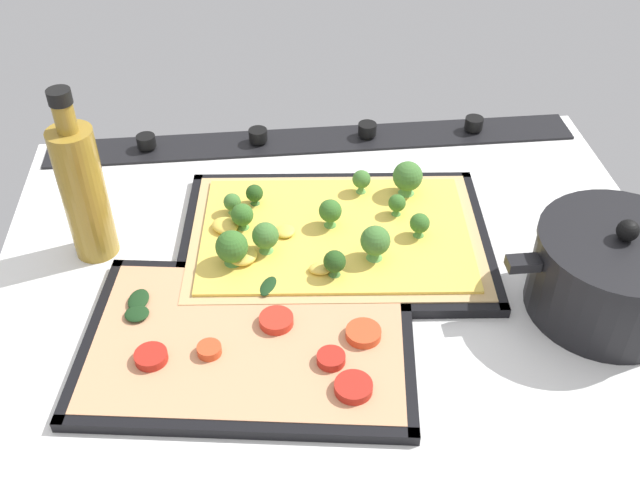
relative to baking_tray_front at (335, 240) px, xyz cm
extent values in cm
cube|color=white|center=(0.53, 4.62, -1.86)|extent=(83.29, 64.70, 3.00)
cube|color=black|center=(0.53, -24.22, 0.04)|extent=(79.96, 7.00, 0.80)
cylinder|color=black|center=(-24.46, -24.22, 1.34)|extent=(2.80, 2.80, 1.80)
cylinder|color=black|center=(-7.80, -24.22, 1.34)|extent=(2.80, 2.80, 1.80)
cylinder|color=black|center=(8.85, -24.22, 1.34)|extent=(2.80, 2.80, 1.80)
cylinder|color=black|center=(25.51, -24.22, 1.34)|extent=(2.80, 2.80, 1.80)
cube|color=black|center=(0.00, 0.00, -0.11)|extent=(41.19, 30.67, 0.50)
cube|color=black|center=(-1.15, -13.02, 0.29)|extent=(38.88, 4.62, 1.30)
cube|color=black|center=(1.15, 13.02, 0.29)|extent=(38.88, 4.62, 1.30)
cube|color=black|center=(-18.79, 1.66, 0.29)|extent=(3.60, 27.35, 1.30)
cube|color=black|center=(18.79, -1.66, 0.29)|extent=(3.60, 27.35, 1.30)
cube|color=tan|center=(0.00, 0.00, 0.64)|extent=(38.59, 28.07, 1.00)
cube|color=#EDC64C|center=(0.00, 0.00, 1.34)|extent=(35.46, 25.33, 0.40)
cone|color=#5B9F46|center=(0.43, -1.27, 2.15)|extent=(1.60, 1.60, 1.23)
sphere|color=#386B28|center=(0.43, -1.27, 3.86)|extent=(2.92, 2.92, 2.92)
cone|color=#68AD54|center=(-4.44, -8.02, 2.12)|extent=(1.35, 1.35, 1.16)
sphere|color=#427533|center=(-4.44, -8.02, 3.62)|extent=(2.46, 2.46, 2.46)
cone|color=#68AD54|center=(-4.09, 5.53, 2.21)|extent=(1.99, 1.99, 1.35)
sphere|color=#427533|center=(-4.09, 5.53, 4.25)|extent=(3.62, 3.62, 3.62)
cone|color=#5B9F46|center=(-8.28, -2.68, 2.02)|extent=(1.25, 1.25, 0.95)
sphere|color=#386B28|center=(-8.28, -2.68, 3.34)|extent=(2.27, 2.27, 2.27)
cone|color=#68AD54|center=(12.81, -5.21, 1.97)|extent=(1.25, 1.25, 0.87)
sphere|color=#427533|center=(12.81, -5.21, 3.26)|extent=(2.27, 2.27, 2.27)
cone|color=#427635|center=(1.07, 8.00, 2.06)|extent=(1.46, 1.46, 1.04)
sphere|color=#264C1C|center=(1.07, 8.00, 3.58)|extent=(2.66, 2.66, 2.66)
cone|color=#5B9F46|center=(11.58, -1.96, 2.03)|extent=(1.57, 1.57, 0.98)
sphere|color=#386B28|center=(11.58, -1.96, 3.59)|extent=(2.85, 2.85, 2.85)
cone|color=#5B9F46|center=(12.92, 4.82, 2.05)|extent=(2.15, 2.15, 1.03)
sphere|color=#386B28|center=(12.92, 4.82, 4.03)|extent=(3.90, 3.90, 3.90)
cone|color=#5B9F46|center=(-10.27, 1.90, 2.06)|extent=(1.37, 1.37, 1.04)
sphere|color=#386B28|center=(-10.27, 1.90, 3.51)|extent=(2.49, 2.49, 2.49)
cone|color=#68AD54|center=(8.87, 2.86, 2.12)|extent=(1.79, 1.79, 1.17)
sphere|color=#427533|center=(8.87, 2.86, 3.93)|extent=(3.26, 3.26, 3.26)
cone|color=#427635|center=(9.89, -6.86, 1.96)|extent=(1.26, 1.26, 0.84)
sphere|color=#264C1C|center=(9.89, -6.86, 3.24)|extent=(2.29, 2.29, 2.29)
cone|color=#68AD54|center=(-10.48, -7.13, 2.17)|extent=(2.19, 2.19, 1.25)
sphere|color=#427533|center=(-10.48, -7.13, 4.29)|extent=(3.99, 3.99, 3.99)
ellipsoid|color=#EDC64C|center=(6.34, -0.16, 1.92)|extent=(3.49, 3.50, 0.88)
ellipsoid|color=#EDC64C|center=(11.74, 4.12, 2.08)|extent=(4.97, 5.00, 1.27)
ellipsoid|color=#EDC64C|center=(13.85, -1.91, 2.06)|extent=(4.61, 4.59, 1.22)
ellipsoid|color=#EDC64C|center=(2.71, 7.31, 1.94)|extent=(2.96, 2.31, 0.95)
cube|color=black|center=(11.49, 16.49, -0.11)|extent=(38.99, 29.14, 0.50)
cube|color=black|center=(9.82, 5.13, 0.29)|extent=(35.64, 6.41, 1.30)
cube|color=black|center=(13.17, 27.86, 0.29)|extent=(35.64, 6.41, 1.30)
cube|color=black|center=(-5.65, 19.02, 0.29)|extent=(4.71, 24.09, 1.30)
cube|color=black|center=(28.64, 13.97, 0.29)|extent=(4.71, 24.09, 1.30)
cube|color=tan|center=(11.49, 16.49, 0.59)|extent=(36.27, 26.42, 0.90)
cylinder|color=#B22319|center=(1.15, 24.84, 1.54)|extent=(3.91, 3.91, 1.00)
cylinder|color=#B22319|center=(2.96, 20.87, 1.54)|extent=(3.03, 3.03, 1.00)
cylinder|color=#D14723|center=(15.63, 18.33, 1.54)|extent=(2.61, 2.61, 1.00)
cylinder|color=red|center=(8.33, 14.77, 1.54)|extent=(3.80, 3.80, 1.00)
cylinder|color=#D14723|center=(-0.94, 17.68, 1.54)|extent=(3.87, 3.87, 1.00)
cylinder|color=#B22319|center=(21.69, 18.67, 1.54)|extent=(3.50, 3.50, 1.00)
ellipsoid|color=#193819|center=(8.95, 9.11, 1.44)|extent=(3.04, 3.87, 0.60)
ellipsoid|color=#193819|center=(23.75, 9.83, 1.44)|extent=(2.80, 3.79, 0.60)
ellipsoid|color=#193819|center=(23.75, 12.05, 1.44)|extent=(2.76, 2.62, 0.60)
cylinder|color=black|center=(-29.45, 14.55, 4.30)|extent=(17.92, 17.92, 9.33)
cylinder|color=black|center=(-29.45, 14.55, 9.37)|extent=(18.28, 18.28, 0.80)
sphere|color=black|center=(-29.45, 14.55, 10.97)|extent=(2.40, 2.40, 2.40)
cube|color=black|center=(-18.69, 14.55, 7.29)|extent=(3.60, 2.00, 1.20)
cylinder|color=olive|center=(30.00, -1.64, 8.38)|extent=(5.32, 5.32, 17.48)
cylinder|color=olive|center=(30.00, -1.64, 18.87)|extent=(2.39, 2.39, 3.50)
cylinder|color=black|center=(30.00, -1.64, 21.42)|extent=(2.66, 2.66, 1.60)
camera|label=1|loc=(9.35, 71.41, 60.31)|focal=41.31mm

